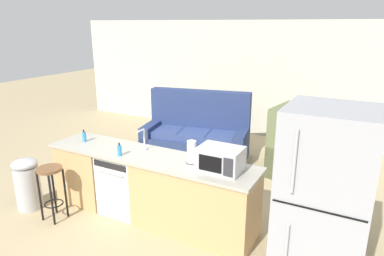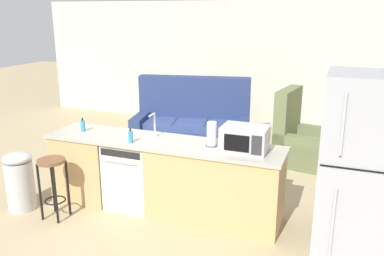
{
  "view_description": "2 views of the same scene",
  "coord_description": "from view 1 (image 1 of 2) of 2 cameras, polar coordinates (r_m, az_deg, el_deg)",
  "views": [
    {
      "loc": [
        2.59,
        -3.35,
        2.53
      ],
      "look_at": [
        0.42,
        0.69,
        1.12
      ],
      "focal_mm": 32.0,
      "sensor_mm": 36.0,
      "label": 1
    },
    {
      "loc": [
        2.14,
        -4.17,
        2.39
      ],
      "look_at": [
        0.37,
        0.45,
        0.96
      ],
      "focal_mm": 38.0,
      "sensor_mm": 36.0,
      "label": 2
    }
  ],
  "objects": [
    {
      "name": "ground_plane",
      "position": [
        4.94,
        -8.37,
        -13.92
      ],
      "size": [
        24.0,
        24.0,
        0.0
      ],
      "primitive_type": "plane",
      "color": "tan"
    },
    {
      "name": "kitchen_counter",
      "position": [
        4.61,
        -6.16,
        -10.25
      ],
      "size": [
        2.94,
        0.66,
        0.9
      ],
      "color": "tan",
      "rests_on": "ground_plane"
    },
    {
      "name": "microwave",
      "position": [
        3.94,
        4.76,
        -5.18
      ],
      "size": [
        0.5,
        0.37,
        0.28
      ],
      "color": "#B7B7BC",
      "rests_on": "kitchen_counter"
    },
    {
      "name": "stove_range",
      "position": [
        4.43,
        22.17,
        -12.27
      ],
      "size": [
        0.76,
        0.68,
        0.9
      ],
      "color": "#A8AAB2",
      "rests_on": "ground_plane"
    },
    {
      "name": "soap_bottle",
      "position": [
        4.47,
        -11.99,
        -3.66
      ],
      "size": [
        0.06,
        0.06,
        0.18
      ],
      "color": "#338CCC",
      "rests_on": "kitchen_counter"
    },
    {
      "name": "bar_stool",
      "position": [
        4.89,
        -22.43,
        -8.34
      ],
      "size": [
        0.32,
        0.32,
        0.74
      ],
      "color": "brown",
      "rests_on": "ground_plane"
    },
    {
      "name": "sink_faucet",
      "position": [
        4.59,
        -8.07,
        -2.14
      ],
      "size": [
        0.07,
        0.18,
        0.3
      ],
      "color": "silver",
      "rests_on": "kitchen_counter"
    },
    {
      "name": "couch",
      "position": [
        6.75,
        0.82,
        -1.36
      ],
      "size": [
        2.14,
        1.27,
        1.27
      ],
      "color": "navy",
      "rests_on": "ground_plane"
    },
    {
      "name": "armchair",
      "position": [
        6.16,
        16.24,
        -4.36
      ],
      "size": [
        0.93,
        0.97,
        1.2
      ],
      "color": "#667047",
      "rests_on": "ground_plane"
    },
    {
      "name": "paper_towel_roll",
      "position": [
        4.13,
        -0.08,
        -4.08
      ],
      "size": [
        0.14,
        0.14,
        0.28
      ],
      "color": "#4C4C51",
      "rests_on": "kitchen_counter"
    },
    {
      "name": "trash_bin",
      "position": [
        5.38,
        -25.75,
        -8.28
      ],
      "size": [
        0.35,
        0.35,
        0.74
      ],
      "color": "#B7B7BC",
      "rests_on": "ground_plane"
    },
    {
      "name": "dish_soap_bottle",
      "position": [
        5.13,
        -17.55,
        -1.4
      ],
      "size": [
        0.06,
        0.06,
        0.18
      ],
      "color": "#338CCC",
      "rests_on": "kitchen_counter"
    },
    {
      "name": "refrigerator",
      "position": [
        3.23,
        20.75,
        -13.39
      ],
      "size": [
        0.72,
        0.73,
        1.9
      ],
      "color": "#A8AAB2",
      "rests_on": "ground_plane"
    },
    {
      "name": "dishwasher",
      "position": [
        4.88,
        -10.99,
        -8.86
      ],
      "size": [
        0.58,
        0.61,
        0.84
      ],
      "color": "white",
      "rests_on": "ground_plane"
    },
    {
      "name": "wall_back",
      "position": [
        7.99,
        11.33,
        7.91
      ],
      "size": [
        10.0,
        0.06,
        2.6
      ],
      "color": "beige",
      "rests_on": "ground_plane"
    },
    {
      "name": "kettle",
      "position": [
        4.32,
        25.38,
        -5.58
      ],
      "size": [
        0.21,
        0.17,
        0.19
      ],
      "color": "silver",
      "rests_on": "stove_range"
    }
  ]
}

